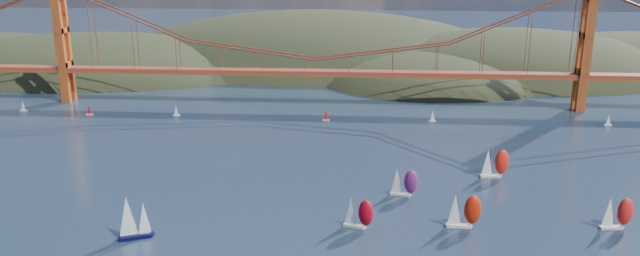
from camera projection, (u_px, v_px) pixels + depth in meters
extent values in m
ellipsoid|color=black|center=(99.00, 86.00, 382.72)|extent=(240.00, 140.00, 64.00)
ellipsoid|color=black|center=(315.00, 84.00, 413.89)|extent=(300.00, 180.00, 96.00)
ellipsoid|color=black|center=(509.00, 92.00, 376.23)|extent=(220.00, 140.00, 76.00)
ellipsoid|color=black|center=(431.00, 94.00, 349.50)|extent=(140.00, 110.00, 48.00)
cube|color=maroon|center=(317.00, 72.00, 289.14)|extent=(440.00, 7.00, 1.60)
cube|color=maroon|center=(317.00, 74.00, 289.49)|extent=(440.00, 7.00, 0.80)
cube|color=maroon|center=(63.00, 44.00, 293.81)|extent=(4.00, 8.50, 55.00)
cube|color=maroon|center=(585.00, 50.00, 277.83)|extent=(4.00, 8.50, 55.00)
cube|color=black|center=(136.00, 236.00, 162.45)|extent=(8.67, 5.45, 1.01)
cylinder|color=#99999E|center=(135.00, 213.00, 160.68)|extent=(0.13, 0.13, 12.15)
cone|color=white|center=(127.00, 216.00, 160.26)|extent=(6.18, 6.18, 10.69)
cone|color=white|center=(144.00, 218.00, 161.86)|extent=(4.41, 4.41, 8.51)
cube|color=silver|center=(354.00, 226.00, 168.82)|extent=(6.07, 3.27, 0.70)
cylinder|color=#99999E|center=(355.00, 210.00, 167.36)|extent=(0.09, 0.09, 8.76)
cone|color=white|center=(351.00, 211.00, 167.95)|extent=(4.09, 4.09, 7.71)
ellipsoid|color=#A90514|center=(366.00, 213.00, 166.48)|extent=(4.66, 3.65, 7.36)
cube|color=silver|center=(458.00, 226.00, 168.83)|extent=(6.54, 1.93, 0.78)
cylinder|color=#99999E|center=(460.00, 208.00, 167.28)|extent=(0.10, 0.10, 9.76)
cone|color=white|center=(455.00, 209.00, 167.54)|extent=(3.70, 3.70, 8.59)
ellipsoid|color=red|center=(473.00, 210.00, 167.15)|extent=(4.60, 2.94, 8.20)
cube|color=silver|center=(611.00, 227.00, 167.88)|extent=(6.31, 2.47, 0.74)
cylinder|color=#99999E|center=(614.00, 210.00, 166.46)|extent=(0.09, 0.09, 9.22)
cone|color=white|center=(609.00, 212.00, 166.52)|extent=(3.84, 3.84, 8.11)
ellipsoid|color=red|center=(625.00, 212.00, 166.75)|extent=(4.60, 3.22, 7.74)
cube|color=silver|center=(490.00, 176.00, 204.42)|extent=(6.73, 2.70, 0.79)
cylinder|color=#99999E|center=(492.00, 161.00, 202.90)|extent=(0.10, 0.10, 9.82)
cone|color=white|center=(488.00, 162.00, 202.95)|extent=(4.13, 4.13, 8.64)
ellipsoid|color=red|center=(502.00, 162.00, 203.25)|extent=(4.93, 3.47, 8.25)
cube|color=silver|center=(400.00, 194.00, 189.93)|extent=(6.10, 2.71, 0.71)
cylinder|color=#99999E|center=(401.00, 180.00, 188.48)|extent=(0.09, 0.09, 8.85)
cone|color=white|center=(397.00, 180.00, 188.93)|extent=(3.85, 3.85, 7.78)
ellipsoid|color=red|center=(411.00, 182.00, 187.89)|extent=(4.54, 3.31, 7.43)
cube|color=silver|center=(24.00, 110.00, 283.69)|extent=(3.00, 1.00, 0.50)
cone|color=white|center=(23.00, 105.00, 283.01)|extent=(2.00, 2.00, 4.20)
cube|color=silver|center=(90.00, 114.00, 277.23)|extent=(3.00, 1.00, 0.50)
cone|color=red|center=(89.00, 109.00, 276.55)|extent=(2.00, 2.00, 4.20)
cube|color=silver|center=(177.00, 115.00, 275.80)|extent=(3.00, 1.00, 0.50)
cone|color=white|center=(176.00, 110.00, 275.12)|extent=(2.00, 2.00, 4.20)
cube|color=silver|center=(608.00, 125.00, 261.23)|extent=(3.00, 1.00, 0.50)
cone|color=white|center=(609.00, 120.00, 260.55)|extent=(2.00, 2.00, 4.20)
cube|color=silver|center=(432.00, 121.00, 267.09)|extent=(3.00, 1.00, 0.50)
cone|color=white|center=(433.00, 116.00, 266.41)|extent=(2.00, 2.00, 4.20)
cube|color=silver|center=(326.00, 120.00, 268.47)|extent=(3.00, 1.00, 0.50)
cone|color=red|center=(326.00, 115.00, 267.79)|extent=(2.00, 2.00, 4.20)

